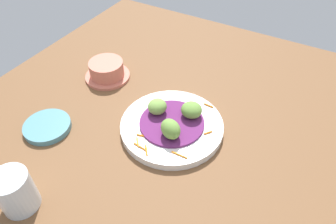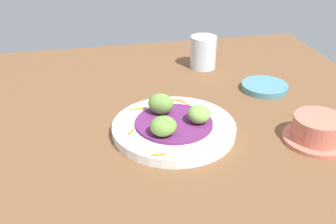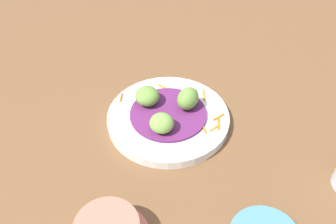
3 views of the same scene
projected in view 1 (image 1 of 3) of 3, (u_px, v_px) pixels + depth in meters
table_surface at (178, 135)px, 74.68cm from camera, size 110.00×110.00×2.00cm
main_plate at (173, 125)px, 74.29cm from camera, size 24.48×24.48×1.91cm
cabbage_bed at (173, 121)px, 73.43cm from camera, size 15.36×15.36×0.59cm
carrot_garnish at (164, 139)px, 69.45cm from camera, size 21.45×14.75×0.40cm
guac_scoop_left at (170, 129)px, 68.35cm from camera, size 6.10×6.57×4.28cm
guac_scoop_center at (192, 110)px, 73.27cm from camera, size 5.65×5.77×3.55cm
guac_scoop_right at (157, 107)px, 74.12cm from camera, size 5.51×5.41×3.56cm
side_plate_small at (47, 127)px, 74.22cm from camera, size 11.14×11.14×1.49cm
terracotta_bowl at (107, 71)px, 87.88cm from camera, size 12.71×12.71×5.14cm
water_glass at (15, 192)px, 57.20cm from camera, size 7.00×7.00×8.71cm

